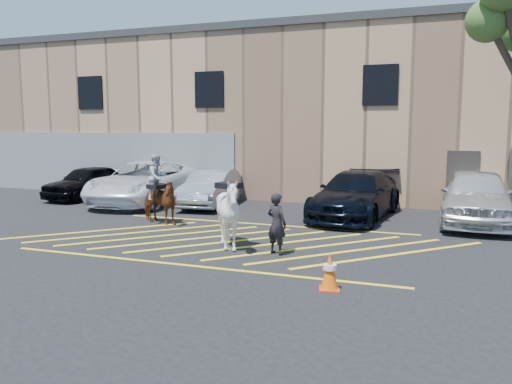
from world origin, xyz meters
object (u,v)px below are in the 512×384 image
(car_white_suv, at_px, (476,197))
(mounted_bay, at_px, (158,196))
(car_blue_suv, at_px, (356,195))
(handler, at_px, (277,224))
(car_silver_sedan, at_px, (211,188))
(saddled_white, at_px, (229,213))
(traffic_cone, at_px, (330,271))
(car_white_pickup, at_px, (145,182))
(car_black_suv, at_px, (88,182))

(car_white_suv, bearing_deg, mounted_bay, -158.12)
(car_blue_suv, xyz_separation_m, car_white_suv, (3.73, 0.10, 0.09))
(car_blue_suv, xyz_separation_m, handler, (-1.07, -5.64, -0.03))
(car_silver_sedan, height_order, saddled_white, saddled_white)
(car_white_suv, relative_size, traffic_cone, 6.99)
(car_white_pickup, xyz_separation_m, car_white_suv, (12.23, -0.31, 0.03))
(car_silver_sedan, distance_m, mounted_bay, 3.88)
(car_silver_sedan, relative_size, traffic_cone, 5.80)
(car_white_suv, distance_m, saddled_white, 8.28)
(mounted_bay, xyz_separation_m, traffic_cone, (6.39, -4.59, -0.53))
(car_white_pickup, relative_size, car_silver_sedan, 1.43)
(handler, xyz_separation_m, mounted_bay, (-4.66, 2.38, 0.15))
(mounted_bay, bearing_deg, car_silver_sedan, 89.06)
(car_silver_sedan, height_order, handler, handler)
(car_black_suv, distance_m, car_white_pickup, 3.05)
(car_blue_suv, relative_size, handler, 3.58)
(car_black_suv, height_order, car_blue_suv, car_blue_suv)
(car_blue_suv, bearing_deg, mounted_bay, -143.01)
(car_white_pickup, height_order, car_white_suv, car_white_suv)
(car_silver_sedan, bearing_deg, car_white_suv, -9.43)
(car_white_suv, distance_m, handler, 7.48)
(car_white_pickup, bearing_deg, car_white_suv, -5.88)
(car_white_suv, height_order, saddled_white, saddled_white)
(car_silver_sedan, xyz_separation_m, saddled_white, (3.32, -6.15, 0.21))
(mounted_bay, bearing_deg, traffic_cone, -35.71)
(saddled_white, bearing_deg, car_silver_sedan, 118.35)
(car_black_suv, xyz_separation_m, handler, (10.46, -6.37, 0.04))
(car_white_pickup, distance_m, mounted_bay, 4.59)
(mounted_bay, distance_m, saddled_white, 4.07)
(car_white_pickup, relative_size, traffic_cone, 8.26)
(car_black_suv, bearing_deg, car_silver_sedan, 4.77)
(car_white_pickup, xyz_separation_m, car_blue_suv, (8.49, -0.41, -0.06))
(car_black_suv, xyz_separation_m, car_white_suv, (15.26, -0.63, 0.16))
(car_white_pickup, height_order, car_blue_suv, car_white_pickup)
(car_white_pickup, bearing_deg, traffic_cone, -46.46)
(car_black_suv, bearing_deg, saddled_white, -28.42)
(handler, xyz_separation_m, traffic_cone, (1.73, -2.21, -0.38))
(saddled_white, distance_m, traffic_cone, 3.84)
(car_white_pickup, bearing_deg, saddled_white, -48.42)
(mounted_bay, relative_size, saddled_white, 1.15)
(car_silver_sedan, height_order, car_white_suv, car_white_suv)
(car_white_suv, xyz_separation_m, mounted_bay, (-9.46, -3.35, 0.02))
(saddled_white, xyz_separation_m, traffic_cone, (3.01, -2.32, -0.55))
(traffic_cone, bearing_deg, car_silver_sedan, 126.77)
(car_blue_suv, bearing_deg, car_black_suv, -176.24)
(car_blue_suv, distance_m, traffic_cone, 7.88)
(car_white_suv, xyz_separation_m, saddled_white, (-6.08, -5.62, 0.04))
(car_white_suv, height_order, mounted_bay, mounted_bay)
(car_white_pickup, xyz_separation_m, saddled_white, (6.15, -5.94, 0.07))
(car_black_suv, height_order, traffic_cone, car_black_suv)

